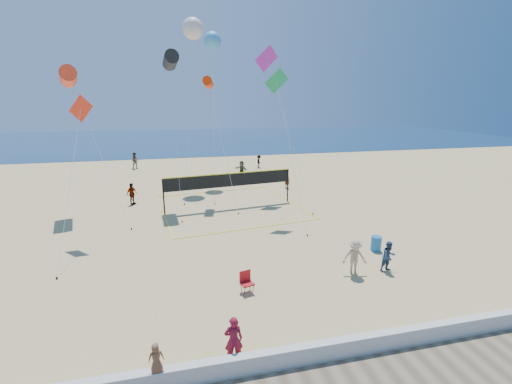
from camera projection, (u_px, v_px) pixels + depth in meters
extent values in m
plane|color=tan|center=(231.00, 313.00, 12.79)|extent=(120.00, 120.00, 0.00)
cube|color=navy|center=(184.00, 139.00, 71.12)|extent=(140.00, 50.00, 0.03)
cube|color=silver|center=(247.00, 364.00, 9.89)|extent=(32.00, 0.30, 0.60)
imported|color=maroon|center=(234.00, 340.00, 10.20)|extent=(0.57, 0.38, 1.53)
imported|color=brown|center=(156.00, 358.00, 9.13)|extent=(0.43, 0.30, 0.85)
imported|color=navy|center=(389.00, 256.00, 15.75)|extent=(0.78, 0.65, 1.46)
imported|color=tan|center=(355.00, 257.00, 15.44)|extent=(1.19, 0.84, 1.66)
imported|color=gray|center=(132.00, 194.00, 26.00)|extent=(0.93, 1.00, 1.66)
imported|color=gray|center=(242.00, 169.00, 35.00)|extent=(1.41, 1.61, 1.76)
imported|color=gray|center=(287.00, 180.00, 30.91)|extent=(0.58, 0.64, 1.46)
imported|color=gray|center=(135.00, 161.00, 39.67)|extent=(0.94, 0.74, 1.89)
imported|color=gray|center=(259.00, 161.00, 40.54)|extent=(0.54, 0.94, 1.46)
cube|color=#B01418|center=(247.00, 284.00, 14.02)|extent=(0.59, 0.55, 0.05)
cube|color=#B01418|center=(245.00, 276.00, 14.12)|extent=(0.49, 0.16, 0.49)
cylinder|color=black|center=(245.00, 291.00, 13.82)|extent=(0.08, 0.25, 0.64)
cylinder|color=black|center=(241.00, 287.00, 14.13)|extent=(0.08, 0.25, 0.64)
cylinder|color=black|center=(253.00, 289.00, 14.00)|extent=(0.08, 0.25, 0.64)
cylinder|color=black|center=(250.00, 285.00, 14.31)|extent=(0.08, 0.25, 0.64)
cylinder|color=#1962A6|center=(376.00, 244.00, 18.01)|extent=(0.68, 0.68, 0.79)
cylinder|color=black|center=(164.00, 197.00, 23.53)|extent=(0.10, 0.10, 2.53)
cylinder|color=black|center=(288.00, 185.00, 26.82)|extent=(0.10, 0.10, 2.53)
cube|color=black|center=(229.00, 180.00, 24.97)|extent=(9.41, 1.32, 0.95)
cube|color=#FFFB1A|center=(229.00, 173.00, 24.84)|extent=(9.41, 1.33, 0.06)
cube|color=#FFFB1A|center=(252.00, 228.00, 21.22)|extent=(9.61, 1.38, 0.02)
cube|color=#FFFB1A|center=(214.00, 192.00, 29.78)|extent=(9.61, 1.38, 0.02)
cylinder|color=#EF3D1D|center=(68.00, 76.00, 22.64)|extent=(1.70, 2.72, 1.38)
cylinder|color=silver|center=(99.00, 150.00, 21.84)|extent=(3.75, 5.12, 9.19)
cylinder|color=black|center=(132.00, 229.00, 21.03)|extent=(0.08, 0.08, 0.10)
cylinder|color=black|center=(171.00, 60.00, 23.82)|extent=(1.20, 2.41, 1.27)
cylinder|color=silver|center=(176.00, 138.00, 23.04)|extent=(0.14, 4.54, 10.36)
cylinder|color=black|center=(182.00, 222.00, 22.26)|extent=(0.08, 0.08, 0.10)
cylinder|color=red|center=(208.00, 83.00, 25.12)|extent=(0.96, 1.71, 0.88)
cylinder|color=silver|center=(223.00, 146.00, 24.53)|extent=(1.43, 4.03, 8.93)
cylinder|color=black|center=(238.00, 213.00, 23.95)|extent=(0.08, 0.08, 0.10)
cube|color=#F6341A|center=(81.00, 109.00, 18.48)|extent=(1.41, 0.65, 1.52)
cylinder|color=silver|center=(70.00, 185.00, 16.83)|extent=(0.62, 5.37, 7.22)
cylinder|color=black|center=(57.00, 278.00, 15.17)|extent=(0.08, 0.08, 0.10)
cube|color=#1D9E53|center=(277.00, 81.00, 21.50)|extent=(1.60, 0.22, 1.58)
cylinder|color=silver|center=(291.00, 155.00, 20.76)|extent=(0.79, 4.19, 8.84)
cylinder|color=black|center=(307.00, 235.00, 20.02)|extent=(0.08, 0.08, 0.10)
cube|color=#C52CB2|center=(267.00, 59.00, 26.31)|extent=(1.99, 0.53, 2.03)
cylinder|color=silver|center=(289.00, 132.00, 25.06)|extent=(1.85, 6.04, 10.78)
cylinder|color=black|center=(313.00, 214.00, 23.82)|extent=(0.08, 0.08, 0.10)
sphere|color=silver|center=(193.00, 29.00, 29.13)|extent=(2.35, 2.35, 1.80)
cylinder|color=silver|center=(189.00, 111.00, 27.59)|extent=(1.65, 6.64, 13.59)
cylinder|color=black|center=(184.00, 204.00, 26.04)|extent=(0.08, 0.08, 0.10)
sphere|color=#3B8FE0|center=(212.00, 41.00, 30.95)|extent=(1.93, 1.93, 1.57)
cylinder|color=silver|center=(214.00, 115.00, 28.57)|extent=(1.13, 8.34, 12.92)
cylinder|color=black|center=(215.00, 204.00, 26.20)|extent=(0.08, 0.08, 0.10)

